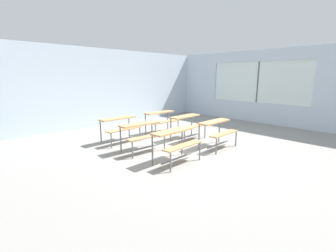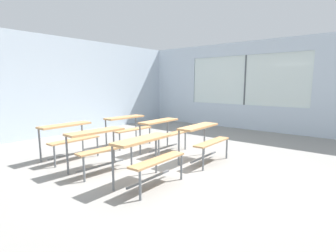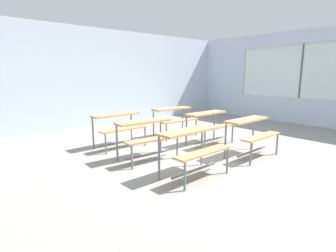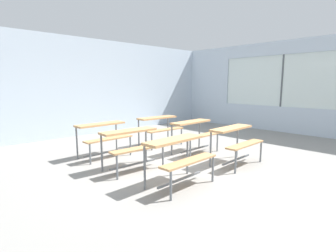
% 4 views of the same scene
% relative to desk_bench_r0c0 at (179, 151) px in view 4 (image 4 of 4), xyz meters
% --- Properties ---
extents(ground, '(10.00, 9.00, 0.05)m').
position_rel_desk_bench_r0c0_xyz_m(ground, '(0.93, 0.51, -0.59)').
color(ground, gray).
extents(wall_back, '(10.00, 0.12, 3.00)m').
position_rel_desk_bench_r0c0_xyz_m(wall_back, '(0.93, 5.01, 0.94)').
color(wall_back, silver).
rests_on(wall_back, ground).
extents(wall_right, '(0.12, 9.00, 3.00)m').
position_rel_desk_bench_r0c0_xyz_m(wall_right, '(5.93, 0.38, 0.88)').
color(wall_right, silver).
rests_on(wall_right, ground).
extents(desk_bench_r0c0, '(1.12, 0.63, 0.74)m').
position_rel_desk_bench_r0c0_xyz_m(desk_bench_r0c0, '(0.00, 0.00, 0.00)').
color(desk_bench_r0c0, tan).
rests_on(desk_bench_r0c0, ground).
extents(desk_bench_r0c1, '(1.12, 0.63, 0.74)m').
position_rel_desk_bench_r0c0_xyz_m(desk_bench_r0c1, '(1.62, -0.00, 0.00)').
color(desk_bench_r0c1, tan).
rests_on(desk_bench_r0c1, ground).
extents(desk_bench_r1c0, '(1.13, 0.64, 0.74)m').
position_rel_desk_bench_r0c0_xyz_m(desk_bench_r1c0, '(-0.07, 1.16, 0.00)').
color(desk_bench_r1c0, tan).
rests_on(desk_bench_r1c0, ground).
extents(desk_bench_r1c1, '(1.12, 0.62, 0.74)m').
position_rel_desk_bench_r0c0_xyz_m(desk_bench_r1c1, '(1.68, 1.14, 0.00)').
color(desk_bench_r1c1, tan).
rests_on(desk_bench_r1c1, ground).
extents(desk_bench_r2c0, '(1.12, 0.63, 0.74)m').
position_rel_desk_bench_r0c0_xyz_m(desk_bench_r2c0, '(-0.03, 2.29, 0.00)').
color(desk_bench_r2c0, tan).
rests_on(desk_bench_r2c0, ground).
extents(desk_bench_r2c1, '(1.12, 0.63, 0.74)m').
position_rel_desk_bench_r0c0_xyz_m(desk_bench_r2c1, '(1.62, 2.28, 0.00)').
color(desk_bench_r2c1, tan).
rests_on(desk_bench_r2c1, ground).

